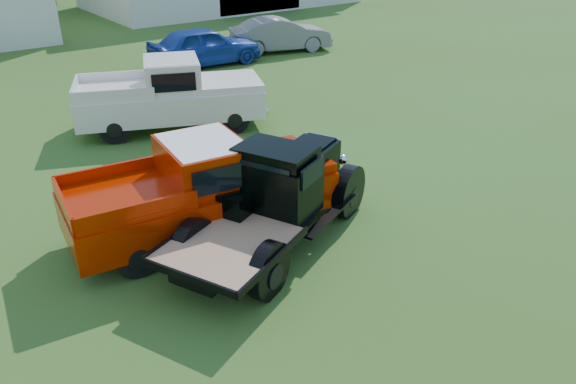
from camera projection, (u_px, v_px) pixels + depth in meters
ground at (320, 275)px, 9.63m from camera, size 120.00×120.00×0.00m
vintage_flatbed at (273, 197)px, 10.16m from camera, size 5.13×3.68×1.89m
red_pickup at (201, 188)px, 10.51m from camera, size 5.35×2.57×1.88m
white_pickup at (170, 95)px, 15.63m from camera, size 5.64×3.92×1.93m
misc_car_blue at (204, 46)px, 22.07m from camera, size 4.58×2.11×1.52m
misc_car_grey at (280, 35)px, 24.25m from camera, size 4.56×2.70×1.42m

